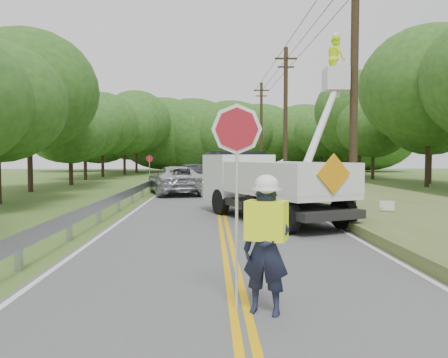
{
  "coord_description": "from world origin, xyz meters",
  "views": [
    {
      "loc": [
        -0.41,
        -7.36,
        2.2
      ],
      "look_at": [
        0.0,
        6.0,
        1.5
      ],
      "focal_mm": 34.85,
      "sensor_mm": 36.0,
      "label": 1
    }
  ],
  "objects": [
    {
      "name": "yard_sign",
      "position": [
        5.61,
        7.22,
        0.49
      ],
      "size": [
        0.45,
        0.19,
        0.68
      ],
      "color": "white",
      "rests_on": "ground"
    },
    {
      "name": "ground",
      "position": [
        0.0,
        0.0,
        0.0
      ],
      "size": [
        140.0,
        140.0,
        0.0
      ],
      "primitive_type": "plane",
      "color": "#405921",
      "rests_on": "ground"
    },
    {
      "name": "utility_poles",
      "position": [
        5.0,
        17.02,
        5.27
      ],
      "size": [
        1.6,
        43.3,
        10.0
      ],
      "color": "black",
      "rests_on": "ground"
    },
    {
      "name": "suv_darkgrey",
      "position": [
        -1.45,
        23.89,
        0.84
      ],
      "size": [
        3.68,
        6.09,
        1.65
      ],
      "primitive_type": "imported",
      "rotation": [
        0.0,
        0.0,
        2.88
      ],
      "color": "#373B40",
      "rests_on": "road"
    },
    {
      "name": "stop_sign_permanent",
      "position": [
        -4.62,
        22.68,
        1.49
      ],
      "size": [
        0.48,
        0.09,
        2.28
      ],
      "color": "#97999F",
      "rests_on": "ground"
    },
    {
      "name": "guardrail",
      "position": [
        -4.02,
        14.91,
        0.55
      ],
      "size": [
        0.18,
        48.0,
        0.77
      ],
      "color": "#97999F",
      "rests_on": "ground"
    },
    {
      "name": "flagger",
      "position": [
        0.34,
        -1.44,
        1.06
      ],
      "size": [
        1.14,
        0.64,
        2.92
      ],
      "color": "#191E33",
      "rests_on": "road"
    },
    {
      "name": "tall_grass_verge",
      "position": [
        7.1,
        14.0,
        0.15
      ],
      "size": [
        7.0,
        96.0,
        0.3
      ],
      "primitive_type": "cube",
      "color": "#465F28",
      "rests_on": "ground"
    },
    {
      "name": "treeline_right",
      "position": [
        15.53,
        24.94,
        6.18
      ],
      "size": [
        10.87,
        54.56,
        11.44
      ],
      "color": "#332319",
      "rests_on": "ground"
    },
    {
      "name": "suv_silver",
      "position": [
        -2.45,
        17.79,
        0.82
      ],
      "size": [
        3.98,
        6.26,
        1.61
      ],
      "primitive_type": "imported",
      "rotation": [
        0.0,
        0.0,
        3.38
      ],
      "color": "silver",
      "rests_on": "road"
    },
    {
      "name": "treeline_horizon",
      "position": [
        1.86,
        56.07,
        5.5
      ],
      "size": [
        55.91,
        13.6,
        10.64
      ],
      "color": "#25491A",
      "rests_on": "ground"
    },
    {
      "name": "bucket_truck",
      "position": [
        1.5,
        8.36,
        1.53
      ],
      "size": [
        5.46,
        7.12,
        6.68
      ],
      "color": "black",
      "rests_on": "road"
    },
    {
      "name": "treeline_left",
      "position": [
        -10.75,
        29.7,
        5.69
      ],
      "size": [
        10.2,
        57.86,
        10.75
      ],
      "color": "#332319",
      "rests_on": "ground"
    },
    {
      "name": "road",
      "position": [
        0.0,
        14.0,
        0.01
      ],
      "size": [
        7.2,
        96.0,
        0.03
      ],
      "color": "#545457",
      "rests_on": "ground"
    }
  ]
}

